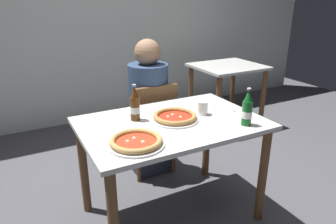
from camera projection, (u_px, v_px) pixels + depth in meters
ground_plane at (171, 214)px, 2.31m from camera, size 8.00×8.00×0.00m
back_wall_tiled at (84, 17)px, 3.67m from camera, size 7.00×0.10×2.60m
dining_table_main at (171, 137)px, 2.09m from camera, size 1.20×0.80×0.75m
chair_behind_table at (151, 124)px, 2.70m from camera, size 0.41×0.41×0.85m
diner_seated at (149, 111)px, 2.71m from camera, size 0.34×0.34×1.21m
dining_table_background at (227, 78)px, 3.78m from camera, size 0.80×0.70×0.75m
pizza_margherita_near at (136, 142)px, 1.71m from camera, size 0.32×0.32×0.04m
pizza_marinara_far at (175, 117)px, 2.06m from camera, size 0.32×0.32×0.04m
beer_bottle_left at (135, 105)px, 2.04m from camera, size 0.07×0.07×0.25m
beer_bottle_center at (247, 110)px, 1.96m from camera, size 0.07×0.07×0.25m
napkin_with_cutlery at (222, 109)px, 2.26m from camera, size 0.22×0.22×0.01m
paper_cup at (203, 108)px, 2.15m from camera, size 0.07×0.07×0.09m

